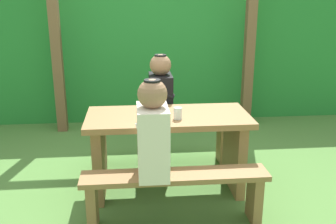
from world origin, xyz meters
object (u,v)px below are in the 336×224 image
person_white_shirt (153,132)px  bottle_left (147,107)px  bench_near (175,188)px  cell_phone (148,113)px  person_black_coat (161,93)px  bench_far (163,136)px  drinking_glass (178,113)px  picnic_table (168,139)px

person_white_shirt → bottle_left: size_ratio=2.68×
bench_near → cell_phone: 0.75m
cell_phone → person_black_coat: bearing=97.1°
bench_near → person_white_shirt: person_white_shirt is taller
bench_far → cell_phone: size_ratio=10.00×
drinking_glass → picnic_table: bearing=119.7°
bench_near → person_black_coat: (-0.02, 1.12, 0.45)m
bench_far → person_white_shirt: person_white_shirt is taller
bench_near → bottle_left: bearing=111.7°
bench_far → person_white_shirt: 1.21m
picnic_table → bench_far: bearing=90.0°
person_white_shirt → person_black_coat: 1.12m
bench_far → drinking_glass: (0.07, -0.68, 0.45)m
person_white_shirt → drinking_glass: person_white_shirt is taller
bench_far → bench_near: bearing=-90.0°
picnic_table → bench_near: picnic_table is taller
cell_phone → bottle_left: bearing=-71.7°
bench_near → person_white_shirt: size_ratio=1.95×
bottle_left → cell_phone: 0.18m
bench_near → drinking_glass: 0.63m
person_white_shirt → person_black_coat: (0.14, 1.11, 0.00)m
picnic_table → cell_phone: size_ratio=10.00×
bottle_left → bench_far: bearing=74.8°
person_white_shirt → bench_near: bearing=-1.2°
picnic_table → person_white_shirt: (-0.16, -0.56, 0.27)m
drinking_glass → cell_phone: (-0.24, 0.16, -0.04)m
bench_far → drinking_glass: drinking_glass is taller
cell_phone → drinking_glass: bearing=-11.6°
drinking_glass → cell_phone: drinking_glass is taller
bottle_left → picnic_table: bearing=30.0°
person_black_coat → drinking_glass: 0.68m
picnic_table → cell_phone: cell_phone is taller
drinking_glass → bottle_left: 0.26m
picnic_table → person_white_shirt: person_white_shirt is taller
bench_near → drinking_glass: size_ratio=14.37×
bench_near → bottle_left: (-0.18, 0.46, 0.51)m
bottle_left → person_white_shirt: bearing=-87.6°
drinking_glass → cell_phone: 0.29m
bench_far → picnic_table: bearing=-90.0°
person_black_coat → cell_phone: bearing=-106.0°
picnic_table → cell_phone: 0.29m
cell_phone → bench_far: bearing=95.1°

